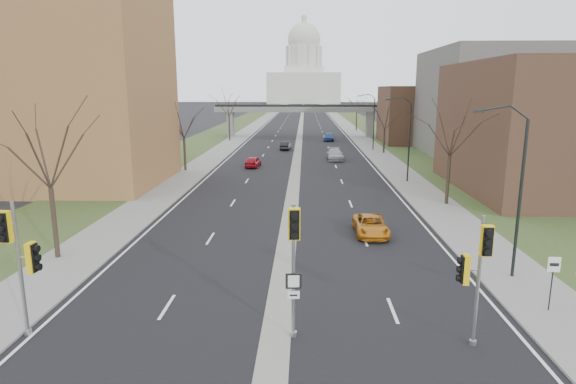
# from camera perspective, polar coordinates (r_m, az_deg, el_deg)

# --- Properties ---
(ground) EXTENTS (700.00, 700.00, 0.00)m
(ground) POSITION_cam_1_polar(r_m,az_deg,el_deg) (20.09, -1.41, -16.19)
(ground) COLOR black
(ground) RESTS_ON ground
(road_surface) EXTENTS (20.00, 600.00, 0.01)m
(road_surface) POSITION_cam_1_polar(r_m,az_deg,el_deg) (167.93, 1.66, 8.86)
(road_surface) COLOR black
(road_surface) RESTS_ON ground
(median_strip) EXTENTS (1.20, 600.00, 0.02)m
(median_strip) POSITION_cam_1_polar(r_m,az_deg,el_deg) (167.93, 1.66, 8.86)
(median_strip) COLOR gray
(median_strip) RESTS_ON ground
(sidewalk_right) EXTENTS (4.00, 600.00, 0.12)m
(sidewalk_right) POSITION_cam_1_polar(r_m,az_deg,el_deg) (168.27, 5.79, 8.83)
(sidewalk_right) COLOR gray
(sidewalk_right) RESTS_ON ground
(sidewalk_left) EXTENTS (4.00, 600.00, 0.12)m
(sidewalk_left) POSITION_cam_1_polar(r_m,az_deg,el_deg) (168.43, -2.48, 8.88)
(sidewalk_left) COLOR gray
(sidewalk_left) RESTS_ON ground
(grass_verge_right) EXTENTS (8.00, 600.00, 0.10)m
(grass_verge_right) POSITION_cam_1_polar(r_m,az_deg,el_deg) (168.77, 7.85, 8.79)
(grass_verge_right) COLOR #263C1C
(grass_verge_right) RESTS_ON ground
(grass_verge_left) EXTENTS (8.00, 600.00, 0.10)m
(grass_verge_left) POSITION_cam_1_polar(r_m,az_deg,el_deg) (169.00, -4.53, 8.86)
(grass_verge_left) COLOR #263C1C
(grass_verge_left) RESTS_ON ground
(apartment_building) EXTENTS (25.00, 16.00, 22.00)m
(apartment_building) POSITION_cam_1_polar(r_m,az_deg,el_deg) (54.84, -28.30, 12.25)
(apartment_building) COLOR olive
(apartment_building) RESTS_ON ground
(commercial_block_near) EXTENTS (16.00, 20.00, 12.00)m
(commercial_block_near) POSITION_cam_1_polar(r_m,az_deg,el_deg) (51.20, 28.80, 6.69)
(commercial_block_near) COLOR #4F3625
(commercial_block_near) RESTS_ON ground
(commercial_block_mid) EXTENTS (18.00, 22.00, 15.00)m
(commercial_block_mid) POSITION_cam_1_polar(r_m,az_deg,el_deg) (74.69, 23.47, 9.58)
(commercial_block_mid) COLOR #63615B
(commercial_block_mid) RESTS_ON ground
(commercial_block_far) EXTENTS (14.00, 14.00, 10.00)m
(commercial_block_far) POSITION_cam_1_polar(r_m,az_deg,el_deg) (90.22, 15.60, 8.80)
(commercial_block_far) COLOR #4F3625
(commercial_block_far) RESTS_ON ground
(pedestrian_bridge) EXTENTS (34.00, 3.00, 6.45)m
(pedestrian_bridge) POSITION_cam_1_polar(r_m,az_deg,el_deg) (97.77, 1.39, 9.37)
(pedestrian_bridge) COLOR slate
(pedestrian_bridge) RESTS_ON ground
(capitol) EXTENTS (48.00, 42.00, 55.75)m
(capitol) POSITION_cam_1_polar(r_m,az_deg,el_deg) (337.78, 1.88, 13.65)
(capitol) COLOR silver
(capitol) RESTS_ON ground
(streetlight_near) EXTENTS (2.61, 0.20, 8.70)m
(streetlight_near) POSITION_cam_1_polar(r_m,az_deg,el_deg) (25.77, 24.69, 5.29)
(streetlight_near) COLOR black
(streetlight_near) RESTS_ON sidewalk_right
(streetlight_mid) EXTENTS (2.61, 0.20, 8.70)m
(streetlight_mid) POSITION_cam_1_polar(r_m,az_deg,el_deg) (50.69, 13.43, 8.88)
(streetlight_mid) COLOR black
(streetlight_mid) RESTS_ON sidewalk_right
(streetlight_far) EXTENTS (2.61, 0.20, 8.70)m
(streetlight_far) POSITION_cam_1_polar(r_m,az_deg,el_deg) (76.34, 9.61, 10.02)
(streetlight_far) COLOR black
(streetlight_far) RESTS_ON sidewalk_right
(tree_left_a) EXTENTS (7.20, 7.20, 9.40)m
(tree_left_a) POSITION_cam_1_polar(r_m,az_deg,el_deg) (29.41, -26.75, 5.19)
(tree_left_a) COLOR #382B21
(tree_left_a) RESTS_ON sidewalk_left
(tree_left_b) EXTENTS (6.75, 6.75, 8.81)m
(tree_left_b) POSITION_cam_1_polar(r_m,az_deg,el_deg) (57.50, -12.32, 8.55)
(tree_left_b) COLOR #382B21
(tree_left_b) RESTS_ON sidewalk_left
(tree_left_c) EXTENTS (7.65, 7.65, 9.99)m
(tree_left_c) POSITION_cam_1_polar(r_m,az_deg,el_deg) (90.79, -7.04, 10.46)
(tree_left_c) COLOR #382B21
(tree_left_c) RESTS_ON sidewalk_left
(tree_right_a) EXTENTS (7.20, 7.20, 9.40)m
(tree_right_a) POSITION_cam_1_polar(r_m,az_deg,el_deg) (41.50, 18.84, 7.48)
(tree_right_a) COLOR #382B21
(tree_right_a) RESTS_ON sidewalk_right
(tree_right_b) EXTENTS (6.30, 6.30, 8.22)m
(tree_right_b) POSITION_cam_1_polar(r_m,az_deg,el_deg) (73.71, 11.45, 9.00)
(tree_right_b) COLOR #382B21
(tree_right_b) RESTS_ON sidewalk_right
(tree_right_c) EXTENTS (7.65, 7.65, 9.99)m
(tree_right_c) POSITION_cam_1_polar(r_m,az_deg,el_deg) (113.31, 8.19, 10.74)
(tree_right_c) COLOR #382B21
(tree_right_c) RESTS_ON sidewalk_right
(signal_pole_left) EXTENTS (1.01, 0.94, 5.44)m
(signal_pole_left) POSITION_cam_1_polar(r_m,az_deg,el_deg) (20.82, -29.24, -6.14)
(signal_pole_left) COLOR gray
(signal_pole_left) RESTS_ON ground
(signal_pole_median) EXTENTS (0.62, 0.88, 5.36)m
(signal_pole_median) POSITION_cam_1_polar(r_m,az_deg,el_deg) (17.95, 0.70, -6.71)
(signal_pole_median) COLOR gray
(signal_pole_median) RESTS_ON ground
(signal_pole_right) EXTENTS (0.89, 0.92, 5.08)m
(signal_pole_right) POSITION_cam_1_polar(r_m,az_deg,el_deg) (18.88, 21.41, -7.92)
(signal_pole_right) COLOR gray
(signal_pole_right) RESTS_ON ground
(speed_limit_sign) EXTENTS (0.53, 0.06, 2.44)m
(speed_limit_sign) POSITION_cam_1_polar(r_m,az_deg,el_deg) (23.72, 28.87, -8.48)
(speed_limit_sign) COLOR black
(speed_limit_sign) RESTS_ON sidewalk_right
(car_left_near) EXTENTS (1.90, 4.08, 1.35)m
(car_left_near) POSITION_cam_1_polar(r_m,az_deg,el_deg) (60.05, -4.16, 3.61)
(car_left_near) COLOR maroon
(car_left_near) RESTS_ON ground
(car_left_far) EXTENTS (1.68, 4.06, 1.31)m
(car_left_far) POSITION_cam_1_polar(r_m,az_deg,el_deg) (77.15, -0.30, 5.51)
(car_left_far) COLOR black
(car_left_far) RESTS_ON ground
(car_right_near) EXTENTS (2.12, 4.53, 1.26)m
(car_right_near) POSITION_cam_1_polar(r_m,az_deg,el_deg) (32.58, 9.77, -3.91)
(car_right_near) COLOR #BB6E14
(car_right_near) RESTS_ON ground
(car_right_mid) EXTENTS (2.25, 5.22, 1.50)m
(car_right_mid) POSITION_cam_1_polar(r_m,az_deg,el_deg) (66.33, 5.57, 4.46)
(car_right_mid) COLOR #9999A0
(car_right_mid) RESTS_ON ground
(car_right_far) EXTENTS (2.23, 4.78, 1.58)m
(car_right_far) POSITION_cam_1_polar(r_m,az_deg,el_deg) (90.86, 4.87, 6.56)
(car_right_far) COLOR navy
(car_right_far) RESTS_ON ground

